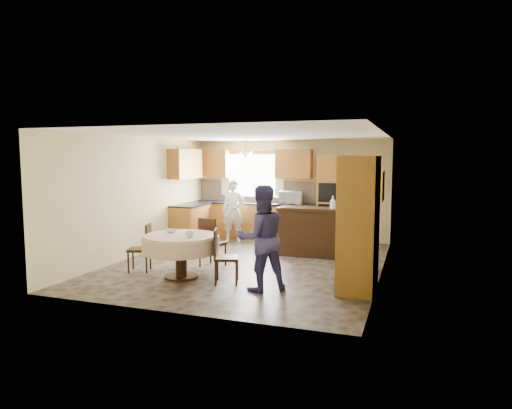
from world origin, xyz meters
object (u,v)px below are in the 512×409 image
object	(u,v)px
chair_left	(143,245)
chair_back	(210,240)
oven_tower	(332,199)
cupboard	(359,223)
dining_table	(181,244)
person_sink	(233,211)
sideboard	(310,233)
chair_right	(222,253)
person_dining	(261,238)

from	to	relation	value
chair_left	chair_back	distance (m)	1.23
oven_tower	cupboard	bearing A→B (deg)	-74.06
dining_table	person_sink	world-z (taller)	person_sink
person_sink	oven_tower	bearing A→B (deg)	-4.69
chair_left	person_sink	distance (m)	3.31
dining_table	chair_back	distance (m)	0.88
sideboard	dining_table	world-z (taller)	sideboard
chair_left	chair_right	xyz separation A→B (m)	(1.67, -0.24, 0.02)
chair_right	dining_table	bearing A→B (deg)	66.13
sideboard	dining_table	xyz separation A→B (m)	(-1.71, -2.48, 0.10)
oven_tower	person_sink	distance (m)	2.42
cupboard	chair_back	xyz separation A→B (m)	(-2.81, 0.54, -0.53)
dining_table	chair_back	bearing A→B (deg)	80.04
oven_tower	chair_right	world-z (taller)	oven_tower
sideboard	chair_right	bearing A→B (deg)	-110.67
dining_table	chair_back	size ratio (longest dim) A/B	1.40
sideboard	cupboard	xyz separation A→B (m)	(1.26, -2.16, 0.57)
person_dining	sideboard	bearing A→B (deg)	-129.11
person_sink	person_dining	xyz separation A→B (m)	(1.96, -3.67, 0.06)
oven_tower	sideboard	size ratio (longest dim) A/B	1.57
chair_right	person_sink	size ratio (longest dim) A/B	0.59
sideboard	oven_tower	bearing A→B (deg)	82.26
cupboard	chair_left	xyz separation A→B (m)	(-3.83, -0.16, -0.57)
chair_back	person_dining	bearing A→B (deg)	151.34
chair_back	person_sink	world-z (taller)	person_sink
sideboard	person_sink	size ratio (longest dim) A/B	0.88
sideboard	dining_table	bearing A→B (deg)	-125.60
dining_table	person_dining	world-z (taller)	person_dining
chair_left	chair_back	size ratio (longest dim) A/B	0.93
cupboard	person_dining	xyz separation A→B (m)	(-1.42, -0.56, -0.22)
dining_table	chair_back	world-z (taller)	chair_back
chair_back	sideboard	bearing A→B (deg)	-124.17
dining_table	chair_left	bearing A→B (deg)	169.10
dining_table	person_sink	bearing A→B (deg)	97.02
cupboard	chair_back	world-z (taller)	cupboard
chair_back	cupboard	bearing A→B (deg)	178.81
person_dining	oven_tower	bearing A→B (deg)	-130.30
dining_table	chair_back	xyz separation A→B (m)	(0.15, 0.86, -0.06)
oven_tower	chair_back	distance (m)	3.69
chair_right	person_dining	xyz separation A→B (m)	(0.74, -0.17, 0.33)
cupboard	person_sink	distance (m)	4.61
oven_tower	chair_back	xyz separation A→B (m)	(-1.74, -3.20, -0.54)
sideboard	person_dining	world-z (taller)	person_dining
chair_left	sideboard	bearing A→B (deg)	112.09
oven_tower	chair_back	size ratio (longest dim) A/B	2.25
chair_back	person_sink	distance (m)	2.64
sideboard	chair_left	bearing A→B (deg)	-139.12
person_sink	chair_left	bearing A→B (deg)	-117.76
oven_tower	chair_left	world-z (taller)	oven_tower
sideboard	chair_back	world-z (taller)	sideboard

